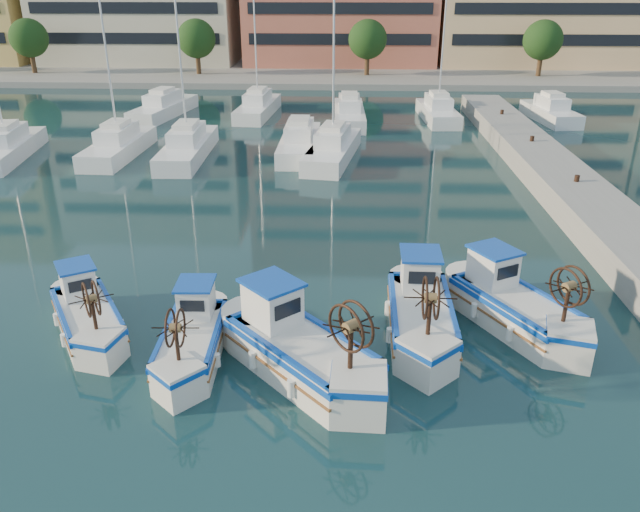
{
  "coord_description": "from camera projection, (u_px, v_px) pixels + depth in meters",
  "views": [
    {
      "loc": [
        2.06,
        -15.01,
        10.06
      ],
      "look_at": [
        1.21,
        4.1,
        1.5
      ],
      "focal_mm": 35.0,
      "sensor_mm": 36.0,
      "label": 1
    }
  ],
  "objects": [
    {
      "name": "fishing_boat_a",
      "position": [
        87.0,
        313.0,
        19.06
      ],
      "size": [
        3.34,
        4.03,
        2.45
      ],
      "rotation": [
        0.0,
        0.0,
        0.56
      ],
      "color": "silver",
      "rests_on": "ground"
    },
    {
      "name": "quay",
      "position": [
        625.0,
        242.0,
        24.4
      ],
      "size": [
        3.0,
        60.0,
        1.2
      ],
      "primitive_type": "cube",
      "color": "gray",
      "rests_on": "ground"
    },
    {
      "name": "fishing_boat_b",
      "position": [
        192.0,
        336.0,
        17.83
      ],
      "size": [
        1.75,
        3.97,
        2.45
      ],
      "rotation": [
        0.0,
        0.0,
        0.04
      ],
      "color": "silver",
      "rests_on": "ground"
    },
    {
      "name": "ground",
      "position": [
        271.0,
        361.0,
        17.88
      ],
      "size": [
        300.0,
        300.0,
        0.0
      ],
      "primitive_type": "plane",
      "color": "#1A4145",
      "rests_on": "ground"
    },
    {
      "name": "fishing_boat_d",
      "position": [
        421.0,
        311.0,
        18.95
      ],
      "size": [
        1.97,
        4.62,
        2.87
      ],
      "rotation": [
        0.0,
        0.0,
        -0.02
      ],
      "color": "silver",
      "rests_on": "ground"
    },
    {
      "name": "fishing_boat_c",
      "position": [
        298.0,
        347.0,
        17.03
      ],
      "size": [
        4.62,
        4.76,
        3.05
      ],
      "rotation": [
        0.0,
        0.0,
        0.75
      ],
      "color": "silver",
      "rests_on": "ground"
    },
    {
      "name": "yacht_marina",
      "position": [
        272.0,
        128.0,
        43.14
      ],
      "size": [
        39.31,
        22.34,
        11.5
      ],
      "color": "white",
      "rests_on": "ground"
    },
    {
      "name": "fishing_boat_e",
      "position": [
        513.0,
        303.0,
        19.41
      ],
      "size": [
        3.75,
        4.67,
        2.83
      ],
      "rotation": [
        0.0,
        0.0,
        0.52
      ],
      "color": "silver",
      "rests_on": "ground"
    }
  ]
}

